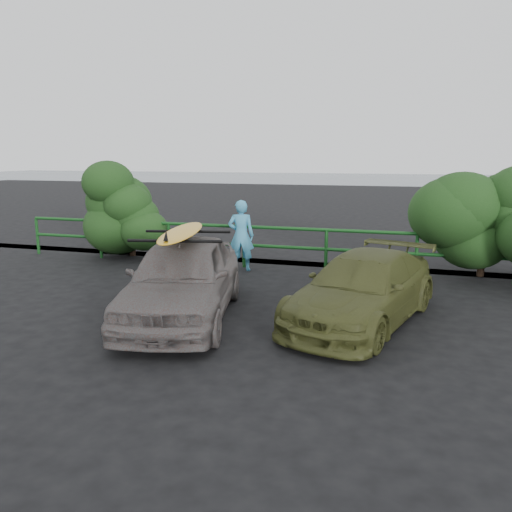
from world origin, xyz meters
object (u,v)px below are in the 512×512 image
(guardrail, at_px, (284,248))
(sedan, at_px, (183,278))
(surfboard, at_px, (182,232))
(man, at_px, (241,236))
(olive_vehicle, at_px, (363,289))

(guardrail, xyz_separation_m, sedan, (-0.80, -3.96, 0.16))
(guardrail, height_order, surfboard, surfboard)
(guardrail, bearing_deg, surfboard, -101.40)
(guardrail, xyz_separation_m, man, (-0.96, -0.35, 0.32))
(olive_vehicle, relative_size, surfboard, 1.55)
(sedan, xyz_separation_m, surfboard, (0.00, 0.00, 0.77))
(guardrail, height_order, olive_vehicle, olive_vehicle)
(sedan, height_order, man, man)
(sedan, bearing_deg, olive_vehicle, -0.26)
(man, bearing_deg, guardrail, -170.94)
(guardrail, relative_size, man, 8.36)
(sedan, xyz_separation_m, man, (-0.16, 3.61, 0.15))
(sedan, distance_m, man, 3.62)
(guardrail, bearing_deg, olive_vehicle, -57.83)
(guardrail, distance_m, surfboard, 4.15)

